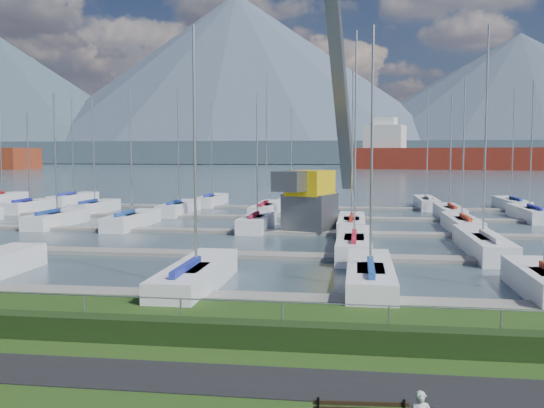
# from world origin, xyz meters

# --- Properties ---
(path) EXTENTS (160.00, 2.00, 0.04)m
(path) POSITION_xyz_m (0.00, -3.00, 0.01)
(path) COLOR black
(path) RESTS_ON grass
(water) EXTENTS (800.00, 540.00, 0.20)m
(water) POSITION_xyz_m (0.00, 260.00, -0.40)
(water) COLOR #3C4F59
(hedge) EXTENTS (80.00, 0.70, 0.70)m
(hedge) POSITION_xyz_m (0.00, -0.40, 0.35)
(hedge) COLOR black
(hedge) RESTS_ON grass
(fence) EXTENTS (80.00, 0.04, 0.04)m
(fence) POSITION_xyz_m (0.00, 0.00, 1.20)
(fence) COLOR #95979D
(fence) RESTS_ON grass
(foothill) EXTENTS (900.00, 80.00, 12.00)m
(foothill) POSITION_xyz_m (0.00, 330.00, 6.00)
(foothill) COLOR #3E4F5B
(foothill) RESTS_ON water
(mountains) EXTENTS (1190.00, 360.00, 115.00)m
(mountains) POSITION_xyz_m (7.35, 404.62, 46.68)
(mountains) COLOR #40495D
(mountains) RESTS_ON water
(docks) EXTENTS (90.00, 41.60, 0.25)m
(docks) POSITION_xyz_m (0.00, 26.00, -0.22)
(docks) COLOR slate
(docks) RESTS_ON water
(crane) EXTENTS (5.76, 13.49, 22.35)m
(crane) POSITION_xyz_m (1.11, 28.32, 5.33)
(crane) COLOR #57595E
(crane) RESTS_ON water
(cargo_ship_mid) EXTENTS (93.90, 37.29, 21.50)m
(cargo_ship_mid) POSITION_xyz_m (41.38, 210.82, 3.61)
(cargo_ship_mid) COLOR maroon
(cargo_ship_mid) RESTS_ON water
(sailboat_fleet) EXTENTS (75.00, 50.01, 13.24)m
(sailboat_fleet) POSITION_xyz_m (-1.71, 28.43, 5.47)
(sailboat_fleet) COLOR navy
(sailboat_fleet) RESTS_ON water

